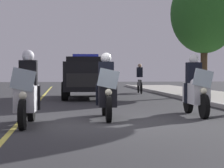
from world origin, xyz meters
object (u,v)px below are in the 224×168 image
object	(u,v)px
police_motorcycle_lead_left	(27,95)
cyclist_background	(140,79)
police_motorcycle_lead_right	(106,92)
police_motorcycle_trailing	(196,90)
tree_far_back	(204,14)
police_suv	(86,75)

from	to	relation	value
police_motorcycle_lead_left	cyclist_background	size ratio (longest dim) A/B	1.22
police_motorcycle_lead_right	police_motorcycle_trailing	size ratio (longest dim) A/B	1.00
police_motorcycle_trailing	police_motorcycle_lead_right	bearing A→B (deg)	-80.72
cyclist_background	tree_far_back	world-z (taller)	tree_far_back
police_motorcycle_lead_right	police_motorcycle_lead_left	bearing A→B (deg)	-60.94
police_suv	cyclist_background	xyz separation A→B (m)	(-3.66, 3.26, -0.22)
police_motorcycle_lead_right	police_suv	size ratio (longest dim) A/B	0.43
police_motorcycle_lead_right	cyclist_background	bearing A→B (deg)	165.18
police_motorcycle_trailing	police_suv	size ratio (longest dim) A/B	0.43
cyclist_background	police_motorcycle_lead_left	bearing A→B (deg)	-21.35
cyclist_background	police_motorcycle_trailing	bearing A→B (deg)	-3.10
police_motorcycle_lead_left	police_motorcycle_trailing	world-z (taller)	same
police_motorcycle_lead_left	police_motorcycle_lead_right	bearing A→B (deg)	119.06
police_motorcycle_lead_right	tree_far_back	xyz separation A→B (m)	(-8.79, 5.80, 3.41)
police_motorcycle_lead_left	police_motorcycle_lead_right	xyz separation A→B (m)	(-1.07, 1.92, 0.00)
cyclist_background	tree_far_back	size ratio (longest dim) A/B	0.29
police_motorcycle_lead_right	tree_far_back	world-z (taller)	tree_far_back
police_motorcycle_lead_right	tree_far_back	distance (m)	11.07
police_motorcycle_lead_left	tree_far_back	size ratio (longest dim) A/B	0.36
tree_far_back	police_suv	bearing A→B (deg)	-84.74
police_suv	police_motorcycle_lead_right	bearing A→B (deg)	0.77
police_motorcycle_lead_left	police_suv	world-z (taller)	police_suv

